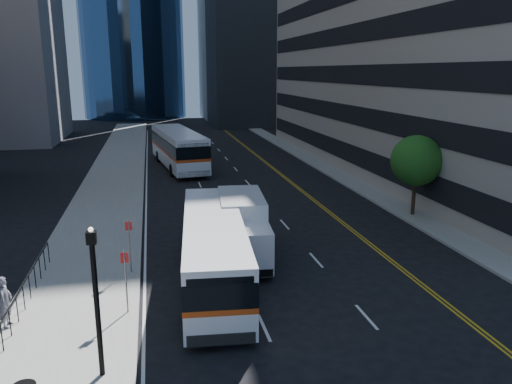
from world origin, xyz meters
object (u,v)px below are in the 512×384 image
(lamp_post, at_px, (96,296))
(pedestrian, at_px, (5,302))
(street_tree, at_px, (416,161))
(bus_rear, at_px, (178,148))
(box_truck, at_px, (243,227))
(bus_front, at_px, (214,249))

(lamp_post, height_order, pedestrian, lamp_post)
(street_tree, height_order, lamp_post, street_tree)
(street_tree, relative_size, bus_rear, 0.36)
(box_truck, bearing_deg, bus_front, -117.87)
(street_tree, height_order, pedestrian, street_tree)
(bus_rear, bearing_deg, bus_front, -97.87)
(bus_front, bearing_deg, box_truck, 61.60)
(lamp_post, relative_size, pedestrian, 2.37)
(box_truck, xyz_separation_m, pedestrian, (-9.61, -5.28, -0.49))
(street_tree, relative_size, lamp_post, 1.12)
(bus_front, bearing_deg, lamp_post, -118.99)
(street_tree, height_order, box_truck, street_tree)
(street_tree, distance_m, pedestrian, 24.04)
(pedestrian, bearing_deg, bus_rear, -13.07)
(lamp_post, bearing_deg, pedestrian, 133.78)
(pedestrian, bearing_deg, street_tree, -63.17)
(box_truck, bearing_deg, street_tree, 27.84)
(street_tree, bearing_deg, bus_rear, 124.46)
(bus_front, height_order, bus_rear, bus_rear)
(bus_front, distance_m, bus_rear, 27.74)
(lamp_post, distance_m, bus_front, 7.66)
(bus_rear, distance_m, box_truck, 25.07)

